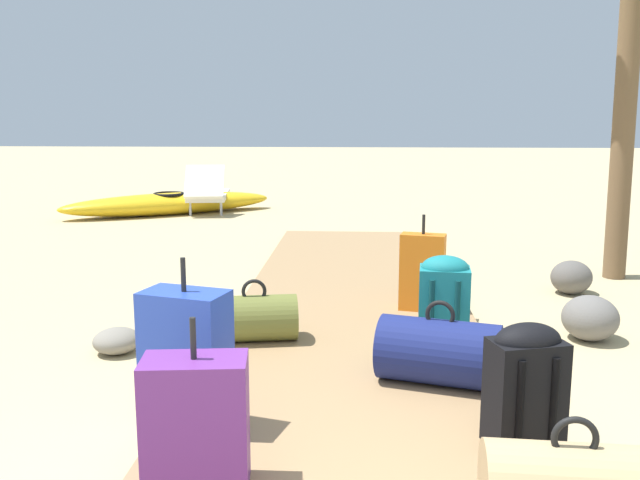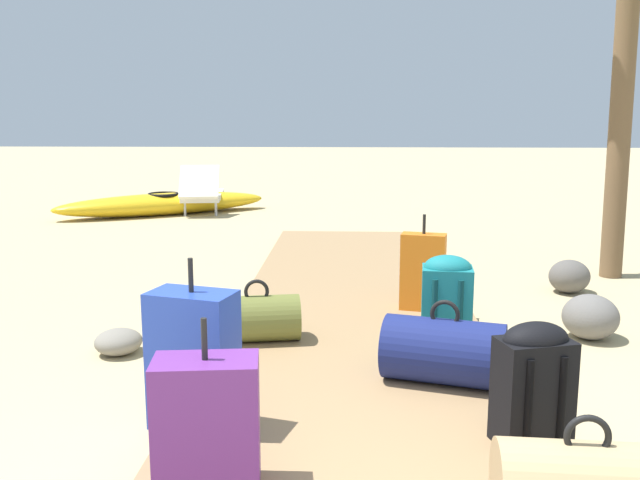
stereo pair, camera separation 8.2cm
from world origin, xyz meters
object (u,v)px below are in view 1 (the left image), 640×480
Objects in this scene: backpack_teal at (444,299)px; kayak at (169,204)px; duffel_bag_olive at (254,318)px; duffel_bag_navy at (439,352)px; suitcase_orange at (422,272)px; suitcase_blue at (186,359)px; suitcase_purple at (196,423)px; backpack_black at (526,382)px; lounge_chair at (208,192)px.

backpack_teal is 7.32m from kayak.
duffel_bag_olive is 0.82× the size of duffel_bag_navy.
suitcase_orange is 1.00× the size of duffel_bag_navy.
duffel_bag_navy is 0.23× the size of kayak.
suitcase_purple is at bearing -72.08° from suitcase_blue.
suitcase_purple is (-1.38, -0.44, -0.03)m from backpack_black.
duffel_bag_olive is 1.82m from suitcase_purple.
backpack_black is 0.18× the size of kayak.
backpack_black reaches higher than kayak.
duffel_bag_olive is 6.85m from lounge_chair.
duffel_bag_olive is 0.74× the size of suitcase_blue.
duffel_bag_olive reaches higher than kayak.
suitcase_blue is at bearing -154.48° from duffel_bag_navy.
kayak is (-3.59, 6.37, -0.22)m from backpack_teal.
suitcase_blue is (-1.29, -2.07, 0.04)m from suitcase_orange.
backpack_teal is 0.85× the size of suitcase_purple.
suitcase_blue reaches higher than duffel_bag_olive.
backpack_black is at bearing -43.76° from duffel_bag_olive.
lounge_chair is (-1.85, 8.42, -0.02)m from suitcase_purple.
backpack_black is at bearing -81.06° from backpack_teal.
lounge_chair is at bearing 117.04° from suitcase_orange.
lounge_chair is at bearing 114.44° from backpack_teal.
suitcase_blue is 0.25× the size of kayak.
duffel_bag_navy is at bearing -98.78° from backpack_teal.
lounge_chair is (-3.23, 7.98, -0.05)m from backpack_black.
backpack_teal is 0.82× the size of duffel_bag_navy.
duffel_bag_olive is 1.06× the size of backpack_black.
backpack_teal is at bearing 98.94° from backpack_black.
backpack_black is at bearing -67.94° from lounge_chair.
suitcase_purple reaches higher than duffel_bag_olive.
kayak is at bearing 122.57° from suitcase_orange.
backpack_teal is 0.37× the size of lounge_chair.
suitcase_blue is 1.17× the size of suitcase_purple.
suitcase_orange is 1.05× the size of suitcase_purple.
backpack_black is 8.58m from kayak.
suitcase_purple is at bearing -88.30° from duffel_bag_olive.
duffel_bag_navy is 0.78m from backpack_black.
suitcase_orange is at bearing 58.13° from suitcase_blue.
suitcase_orange is at bearing -62.96° from lounge_chair.
kayak is at bearing 119.38° from backpack_teal.
suitcase_orange reaches higher than backpack_black.
kayak is at bearing 106.53° from suitcase_purple.
suitcase_purple is 8.49m from kayak.
duffel_bag_olive is 1.24m from backpack_teal.
suitcase_orange reaches higher than kayak.
suitcase_purple is at bearing -162.34° from backpack_black.
duffel_bag_olive is at bearing -145.37° from suitcase_orange.
lounge_chair is at bearing 105.23° from duffel_bag_olive.
lounge_chair is (-1.67, 7.87, -0.08)m from suitcase_blue.
suitcase_blue is (-0.12, -1.27, 0.18)m from duffel_bag_olive.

